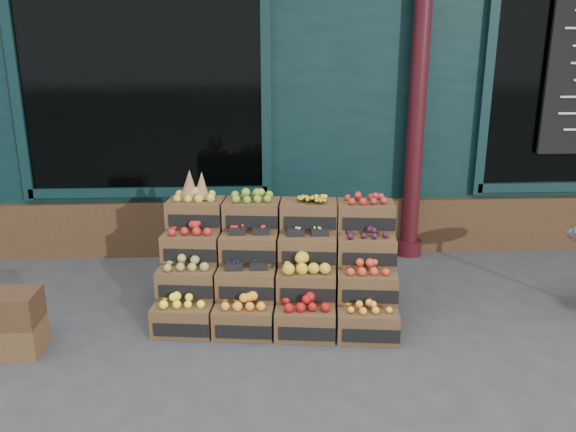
{
  "coord_description": "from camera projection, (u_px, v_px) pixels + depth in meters",
  "views": [
    {
      "loc": [
        -0.43,
        -3.72,
        2.14
      ],
      "look_at": [
        -0.2,
        0.7,
        0.85
      ],
      "focal_mm": 35.0,
      "sensor_mm": 36.0,
      "label": 1
    }
  ],
  "objects": [
    {
      "name": "ground",
      "position": [
        320.0,
        351.0,
        4.18
      ],
      "size": [
        60.0,
        60.0,
        0.0
      ],
      "primitive_type": "plane",
      "color": "#363639",
      "rests_on": "ground"
    },
    {
      "name": "shop_facade",
      "position": [
        286.0,
        35.0,
        8.42
      ],
      "size": [
        12.0,
        6.24,
        4.8
      ],
      "color": "black",
      "rests_on": "ground"
    },
    {
      "name": "crate_display",
      "position": [
        278.0,
        272.0,
        4.71
      ],
      "size": [
        2.01,
        1.15,
        1.2
      ],
      "rotation": [
        0.0,
        0.0,
        -0.12
      ],
      "color": "#513820",
      "rests_on": "ground"
    },
    {
      "name": "spare_crates",
      "position": [
        7.0,
        323.0,
        4.1
      ],
      "size": [
        0.48,
        0.34,
        0.47
      ],
      "rotation": [
        0.0,
        0.0,
        0.02
      ],
      "color": "#513820",
      "rests_on": "ground"
    },
    {
      "name": "shopkeeper",
      "position": [
        138.0,
        163.0,
        6.5
      ],
      "size": [
        0.71,
        0.5,
        1.82
      ],
      "primitive_type": "imported",
      "rotation": [
        0.0,
        0.0,
        3.03
      ],
      "color": "#18542A",
      "rests_on": "ground"
    }
  ]
}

